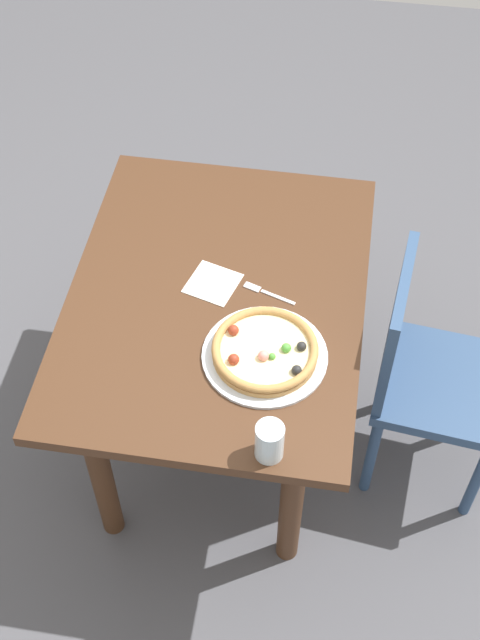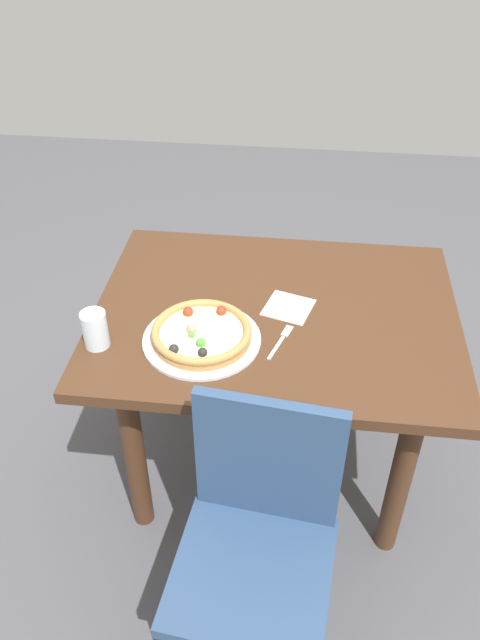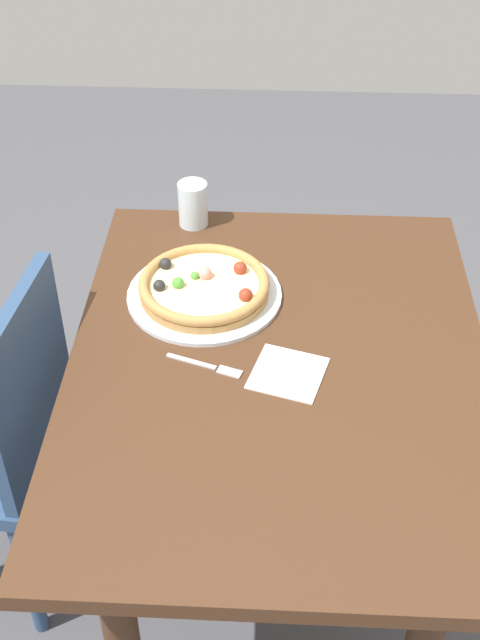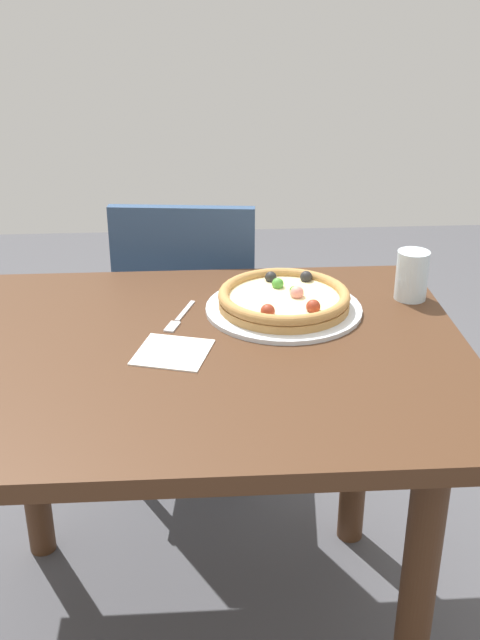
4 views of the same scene
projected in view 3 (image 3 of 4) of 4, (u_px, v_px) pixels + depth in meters
name	position (u px, v px, depth m)	size (l,w,h in m)	color
ground_plane	(270.00, 570.00, 2.17)	(6.00, 6.00, 0.00)	#4C4C51
dining_table	(277.00, 402.00, 1.77)	(1.13, 0.87, 0.75)	#472B19
plate	(204.00, 295.00, 1.86)	(0.35, 0.35, 0.01)	silver
pizza	(204.00, 286.00, 1.84)	(0.29, 0.29, 0.05)	#B78447
fork	(210.00, 367.00, 1.68)	(0.07, 0.16, 0.00)	silver
drinking_glass	(193.00, 204.00, 2.06)	(0.07, 0.07, 0.11)	silver
napkin	(288.00, 373.00, 1.67)	(0.14, 0.14, 0.00)	white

